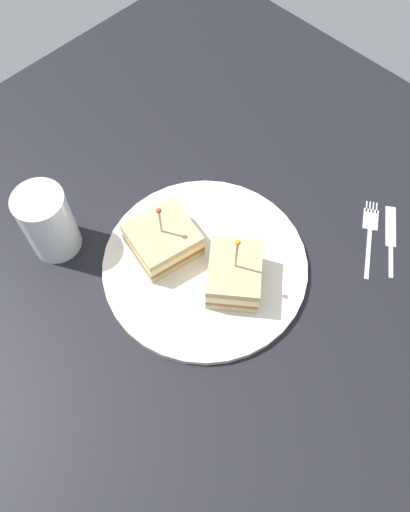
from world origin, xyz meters
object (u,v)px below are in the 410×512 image
at_px(sandwich_half_back, 234,274).
at_px(knife, 391,237).
at_px(fork, 370,230).
at_px(sandwich_half_front, 163,239).
at_px(plate, 205,265).
at_px(drink_glass, 49,224).

height_order(sandwich_half_back, knife, sandwich_half_back).
bearing_deg(sandwich_half_back, fork, 158.76).
xyz_separation_m(sandwich_half_front, fork, (-0.24, 0.19, -0.03)).
xyz_separation_m(sandwich_half_front, knife, (-0.25, 0.22, -0.03)).
bearing_deg(plate, knife, 144.79).
height_order(plate, sandwich_half_back, sandwich_half_back).
bearing_deg(sandwich_half_front, sandwich_half_back, 104.97).
distance_m(plate, knife, 0.28).
distance_m(sandwich_half_back, fork, 0.23).
xyz_separation_m(sandwich_half_front, sandwich_half_back, (-0.03, 0.11, 0.00)).
distance_m(sandwich_half_front, drink_glass, 0.16).
xyz_separation_m(sandwich_half_back, drink_glass, (0.13, -0.23, 0.02)).
relative_size(sandwich_half_back, fork, 0.94).
xyz_separation_m(plate, fork, (-0.21, 0.13, -0.00)).
bearing_deg(fork, plate, -31.32).
xyz_separation_m(sandwich_half_back, fork, (-0.21, 0.08, -0.03)).
bearing_deg(sandwich_half_front, plate, 111.68).
bearing_deg(knife, sandwich_half_front, -41.23).
bearing_deg(sandwich_half_back, plate, -83.66).
height_order(plate, knife, plate).
xyz_separation_m(plate, sandwich_half_front, (0.02, -0.06, 0.03)).
bearing_deg(fork, knife, 111.70).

